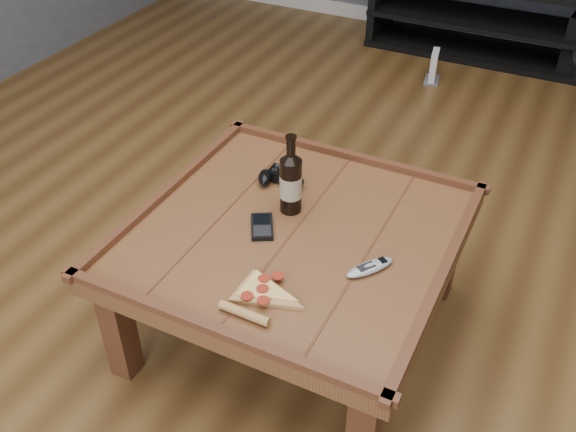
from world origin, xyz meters
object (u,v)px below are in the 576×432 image
at_px(coffee_table, 294,245).
at_px(beer_bottle, 291,181).
at_px(remote_control, 370,267).
at_px(smartphone, 262,227).
at_px(game_controller, 281,178).
at_px(media_console, 480,17).
at_px(pizza_slice, 260,295).
at_px(game_console, 434,68).

bearing_deg(coffee_table, beer_bottle, 121.62).
bearing_deg(remote_control, smartphone, -150.26).
bearing_deg(coffee_table, game_controller, 125.74).
xyz_separation_m(media_console, game_controller, (-0.16, -2.53, 0.23)).
height_order(beer_bottle, pizza_slice, beer_bottle).
xyz_separation_m(beer_bottle, game_controller, (-0.10, 0.12, -0.09)).
height_order(coffee_table, remote_control, coffee_table).
bearing_deg(remote_control, pizza_slice, -99.61).
bearing_deg(coffee_table, media_console, 90.00).
xyz_separation_m(game_controller, remote_control, (0.44, -0.29, -0.01)).
height_order(media_console, smartphone, media_console).
xyz_separation_m(pizza_slice, smartphone, (-0.14, 0.28, -0.00)).
bearing_deg(coffee_table, smartphone, -159.85).
bearing_deg(pizza_slice, game_controller, 111.94).
bearing_deg(game_console, smartphone, -99.28).
height_order(coffee_table, game_console, coffee_table).
bearing_deg(pizza_slice, remote_control, 46.76).
bearing_deg(game_console, remote_control, -89.82).
height_order(beer_bottle, remote_control, beer_bottle).
xyz_separation_m(beer_bottle, pizza_slice, (0.11, -0.41, -0.10)).
distance_m(beer_bottle, pizza_slice, 0.44).
xyz_separation_m(coffee_table, media_console, (0.00, 2.75, -0.15)).
height_order(game_controller, smartphone, game_controller).
bearing_deg(game_console, media_console, 66.42).
relative_size(media_console, pizza_slice, 5.08).
bearing_deg(beer_bottle, media_console, 88.70).
xyz_separation_m(game_controller, smartphone, (0.06, -0.25, -0.02)).
distance_m(remote_control, game_console, 2.34).
bearing_deg(game_controller, smartphone, -78.38).
relative_size(coffee_table, remote_control, 6.37).
bearing_deg(pizza_slice, beer_bottle, 105.49).
xyz_separation_m(game_controller, pizza_slice, (0.20, -0.53, -0.01)).
relative_size(media_console, game_controller, 7.37).
bearing_deg(remote_control, beer_bottle, -171.13).
bearing_deg(smartphone, remote_control, -34.68).
xyz_separation_m(media_console, beer_bottle, (-0.06, -2.65, 0.32)).
relative_size(game_controller, smartphone, 1.30).
bearing_deg(beer_bottle, smartphone, -105.64).
relative_size(coffee_table, beer_bottle, 3.64).
xyz_separation_m(remote_control, game_console, (-0.41, 2.27, -0.37)).
bearing_deg(smartphone, beer_bottle, 44.67).
distance_m(coffee_table, media_console, 2.75).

